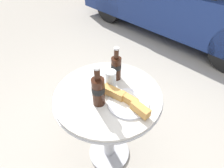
% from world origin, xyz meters
% --- Properties ---
extents(ground_plane, '(30.00, 30.00, 0.00)m').
position_xyz_m(ground_plane, '(0.00, 0.00, 0.00)').
color(ground_plane, '#A8A093').
extents(bistro_table, '(0.68, 0.68, 0.74)m').
position_xyz_m(bistro_table, '(0.00, 0.00, 0.56)').
color(bistro_table, '#B7B7BC').
rests_on(bistro_table, ground_plane).
extents(cola_bottle_left, '(0.07, 0.07, 0.23)m').
position_xyz_m(cola_bottle_left, '(-0.07, 0.13, 0.83)').
color(cola_bottle_left, '#33190F').
rests_on(cola_bottle_left, bistro_table).
extents(cola_bottle_right, '(0.07, 0.07, 0.25)m').
position_xyz_m(cola_bottle_right, '(0.03, -0.10, 0.84)').
color(cola_bottle_right, '#33190F').
rests_on(cola_bottle_right, bistro_table).
extents(drinking_glass, '(0.07, 0.07, 0.13)m').
position_xyz_m(drinking_glass, '(-0.02, 0.04, 0.80)').
color(drinking_glass, '#C68923').
rests_on(drinking_glass, bistro_table).
extents(lunch_plate_near, '(0.32, 0.24, 0.06)m').
position_xyz_m(lunch_plate_near, '(0.14, 0.02, 0.76)').
color(lunch_plate_near, white).
rests_on(lunch_plate_near, bistro_table).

